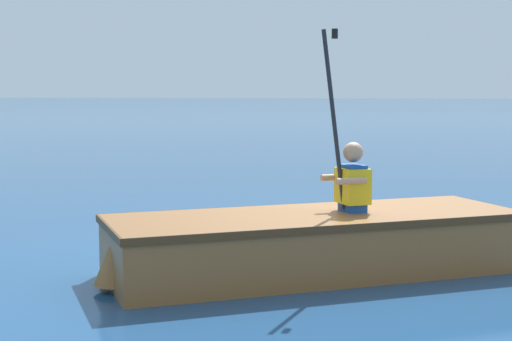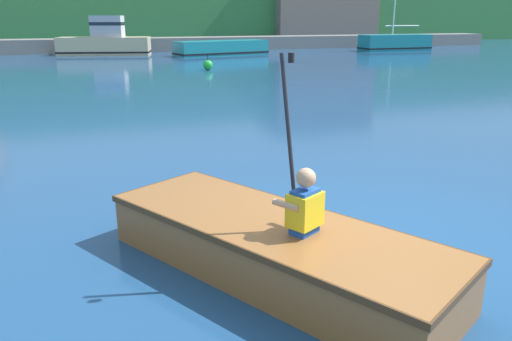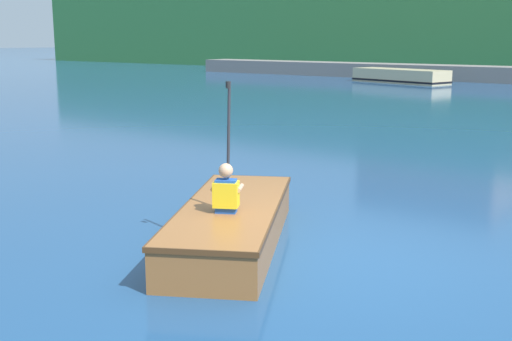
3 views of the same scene
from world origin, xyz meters
name	(u,v)px [view 1 (image 1 of 3)]	position (x,y,z in m)	size (l,w,h in m)	color
ground_plane	(304,241)	(0.00, 0.00, 0.00)	(300.00, 300.00, 0.00)	navy
rowboat_foreground	(310,240)	(-1.40, -0.20, 0.28)	(2.70, 3.57, 0.51)	#935B2D
person_paddler	(351,179)	(-1.21, -0.53, 0.78)	(0.44, 0.44, 1.52)	#1E4CA5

